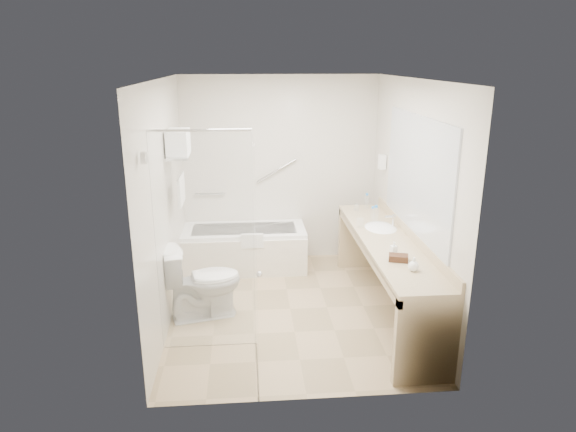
{
  "coord_description": "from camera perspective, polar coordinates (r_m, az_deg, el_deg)",
  "views": [
    {
      "loc": [
        -0.46,
        -5.18,
        2.69
      ],
      "look_at": [
        0.0,
        0.3,
        1.0
      ],
      "focal_mm": 32.0,
      "sensor_mm": 36.0,
      "label": 1
    }
  ],
  "objects": [
    {
      "name": "bathtub",
      "position": [
        6.86,
        -4.83,
        -3.59
      ],
      "size": [
        1.6,
        0.73,
        0.59
      ],
      "color": "white",
      "rests_on": "floor"
    },
    {
      "name": "toilet",
      "position": [
        5.61,
        -9.46,
        -7.22
      ],
      "size": [
        0.91,
        0.64,
        0.81
      ],
      "primitive_type": "imported",
      "rotation": [
        0.0,
        0.0,
        1.81
      ],
      "color": "white",
      "rests_on": "floor"
    },
    {
      "name": "soap_bottle_b",
      "position": [
        4.79,
        13.78,
        -5.38
      ],
      "size": [
        0.14,
        0.16,
        0.1
      ],
      "primitive_type": "imported",
      "rotation": [
        0.0,
        0.0,
        -0.42
      ],
      "color": "white",
      "rests_on": "vanity_counter"
    },
    {
      "name": "vanity_counter",
      "position": [
        5.63,
        10.87,
        -4.59
      ],
      "size": [
        0.55,
        2.7,
        0.95
      ],
      "color": "tan",
      "rests_on": "floor"
    },
    {
      "name": "grab_bar_long",
      "position": [
        6.9,
        -1.29,
        5.05
      ],
      "size": [
        0.53,
        0.03,
        0.33
      ],
      "primitive_type": "cylinder",
      "rotation": [
        0.0,
        1.05,
        0.0
      ],
      "color": "silver",
      "rests_on": "wall_back"
    },
    {
      "name": "faucet",
      "position": [
        5.94,
        11.65,
        -0.5
      ],
      "size": [
        0.03,
        0.03,
        0.14
      ],
      "primitive_type": "cylinder",
      "color": "silver",
      "rests_on": "vanity_counter"
    },
    {
      "name": "drinking_glass_far",
      "position": [
        5.89,
        8.02,
        -0.77
      ],
      "size": [
        0.1,
        0.1,
        0.1
      ],
      "primitive_type": "cylinder",
      "rotation": [
        0.0,
        0.0,
        -0.37
      ],
      "color": "silver",
      "rests_on": "vanity_counter"
    },
    {
      "name": "towel_shelf",
      "position": [
        5.65,
        -12.04,
        7.18
      ],
      "size": [
        0.24,
        0.55,
        0.81
      ],
      "color": "silver",
      "rests_on": "wall_left"
    },
    {
      "name": "soap_bottle_a",
      "position": [
        5.16,
        11.65,
        -3.85
      ],
      "size": [
        0.09,
        0.14,
        0.06
      ],
      "primitive_type": "imported",
      "rotation": [
        0.0,
        0.0,
        0.26
      ],
      "color": "white",
      "rests_on": "vanity_counter"
    },
    {
      "name": "ceiling",
      "position": [
        5.2,
        0.29,
        14.99
      ],
      "size": [
        2.6,
        3.2,
        0.1
      ],
      "primitive_type": "cube",
      "color": "silver",
      "rests_on": "wall_back"
    },
    {
      "name": "wall_left",
      "position": [
        5.44,
        -13.51,
        1.25
      ],
      "size": [
        0.1,
        3.2,
        2.5
      ],
      "primitive_type": "cube",
      "color": "beige",
      "rests_on": "ground"
    },
    {
      "name": "mirror",
      "position": [
        5.44,
        14.11,
        4.48
      ],
      "size": [
        0.02,
        2.0,
        1.2
      ],
      "primitive_type": "cube",
      "color": "#B4B9C0",
      "rests_on": "wall_right"
    },
    {
      "name": "wall_back",
      "position": [
        6.94,
        -0.9,
        5.12
      ],
      "size": [
        2.6,
        0.1,
        2.5
      ],
      "primitive_type": "cube",
      "color": "beige",
      "rests_on": "ground"
    },
    {
      "name": "floor",
      "position": [
        5.85,
        0.25,
        -10.27
      ],
      "size": [
        3.2,
        3.2,
        0.0
      ],
      "primitive_type": "plane",
      "color": "tan",
      "rests_on": "ground"
    },
    {
      "name": "sink",
      "position": [
        5.94,
        10.24,
        -1.55
      ],
      "size": [
        0.4,
        0.52,
        0.14
      ],
      "primitive_type": "ellipsoid",
      "color": "white",
      "rests_on": "vanity_counter"
    },
    {
      "name": "amenity_basket",
      "position": [
        5.0,
        12.17,
        -4.56
      ],
      "size": [
        0.21,
        0.17,
        0.06
      ],
      "primitive_type": "cube",
      "rotation": [
        0.0,
        0.0,
        -0.29
      ],
      "color": "#492B1A",
      "rests_on": "vanity_counter"
    },
    {
      "name": "water_bottle_right",
      "position": [
        6.63,
        8.74,
        1.6
      ],
      "size": [
        0.06,
        0.06,
        0.2
      ],
      "rotation": [
        0.0,
        0.0,
        -0.19
      ],
      "color": "silver",
      "rests_on": "vanity_counter"
    },
    {
      "name": "hairdryer_unit",
      "position": [
        6.58,
        10.42,
        5.94
      ],
      "size": [
        0.08,
        0.1,
        0.18
      ],
      "primitive_type": "cube",
      "color": "white",
      "rests_on": "wall_right"
    },
    {
      "name": "grab_bar_short",
      "position": [
        6.98,
        -8.68,
        2.45
      ],
      "size": [
        0.4,
        0.03,
        0.03
      ],
      "primitive_type": "cylinder",
      "rotation": [
        0.0,
        1.57,
        0.0
      ],
      "color": "silver",
      "rests_on": "wall_back"
    },
    {
      "name": "wall_right",
      "position": [
        5.66,
        13.51,
        1.85
      ],
      "size": [
        0.1,
        3.2,
        2.5
      ],
      "primitive_type": "cube",
      "color": "beige",
      "rests_on": "ground"
    },
    {
      "name": "water_bottle_left",
      "position": [
        6.04,
        9.72,
        0.1
      ],
      "size": [
        0.07,
        0.07,
        0.22
      ],
      "rotation": [
        0.0,
        0.0,
        0.19
      ],
      "color": "silver",
      "rests_on": "vanity_counter"
    },
    {
      "name": "shower_enclosure",
      "position": [
        4.56,
        -6.65,
        -3.93
      ],
      "size": [
        0.96,
        0.91,
        2.11
      ],
      "color": "silver",
      "rests_on": "floor"
    },
    {
      "name": "drinking_glass_near",
      "position": [
        6.52,
        7.62,
        0.96
      ],
      "size": [
        0.07,
        0.07,
        0.09
      ],
      "primitive_type": "cylinder",
      "rotation": [
        0.0,
        0.0,
        -0.1
      ],
      "color": "silver",
      "rests_on": "vanity_counter"
    },
    {
      "name": "water_bottle_mid",
      "position": [
        6.1,
        9.38,
        0.14
      ],
      "size": [
        0.06,
        0.06,
        0.19
      ],
      "rotation": [
        0.0,
        0.0,
        -0.02
      ],
      "color": "silver",
      "rests_on": "vanity_counter"
    },
    {
      "name": "wall_front",
      "position": [
        3.88,
        2.35,
        -4.7
      ],
      "size": [
        2.6,
        0.1,
        2.5
      ],
      "primitive_type": "cube",
      "color": "beige",
      "rests_on": "ground"
    }
  ]
}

